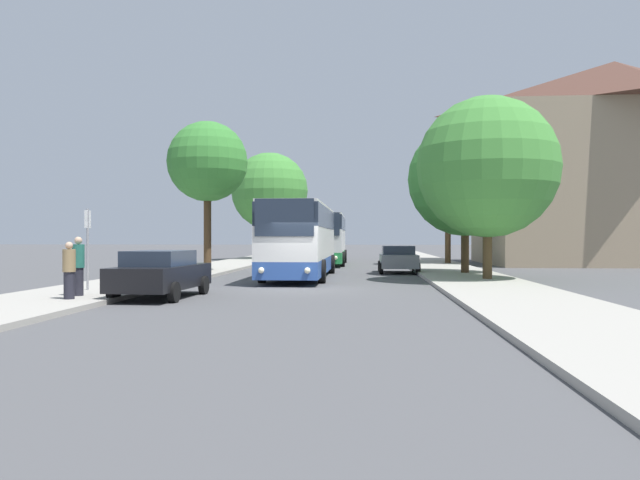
% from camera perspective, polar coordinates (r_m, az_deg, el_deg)
% --- Properties ---
extents(ground_plane, '(300.00, 300.00, 0.00)m').
position_cam_1_polar(ground_plane, '(23.17, -1.64, -4.53)').
color(ground_plane, '#4C4C4F').
rests_on(ground_plane, ground).
extents(sidewalk_left, '(4.00, 120.00, 0.15)m').
position_cam_1_polar(sidewalk_left, '(24.87, -17.94, -4.04)').
color(sidewalk_left, '#A39E93').
rests_on(sidewalk_left, ground_plane).
extents(sidewalk_right, '(4.00, 120.00, 0.15)m').
position_cam_1_polar(sidewalk_right, '(23.50, 15.65, -4.28)').
color(sidewalk_right, '#A39E93').
rests_on(sidewalk_right, ground_plane).
extents(building_right_background, '(18.29, 12.79, 14.69)m').
position_cam_1_polar(building_right_background, '(50.17, 25.32, 6.40)').
color(building_right_background, gray).
rests_on(building_right_background, ground_plane).
extents(bus_front, '(2.86, 12.17, 3.44)m').
position_cam_1_polar(bus_front, '(29.85, -1.75, 0.06)').
color(bus_front, '#2D519E').
rests_on(bus_front, ground_plane).
extents(bus_middle, '(2.84, 11.32, 3.52)m').
position_cam_1_polar(bus_middle, '(44.36, 0.61, 0.16)').
color(bus_middle, '#238942').
rests_on(bus_middle, ground_plane).
extents(parked_car_left_curb, '(2.25, 4.61, 1.51)m').
position_cam_1_polar(parked_car_left_curb, '(20.42, -14.33, -2.95)').
color(parked_car_left_curb, black).
rests_on(parked_car_left_curb, ground_plane).
extents(parked_car_right_near, '(2.15, 4.04, 1.47)m').
position_cam_1_polar(parked_car_right_near, '(34.10, 7.17, -1.71)').
color(parked_car_right_near, slate).
rests_on(parked_car_right_near, ground_plane).
extents(bus_stop_sign, '(0.08, 0.45, 2.74)m').
position_cam_1_polar(bus_stop_sign, '(22.48, -20.48, 0.02)').
color(bus_stop_sign, gray).
rests_on(bus_stop_sign, sidewalk_left).
extents(pedestrian_waiting_near, '(0.36, 0.36, 1.65)m').
position_cam_1_polar(pedestrian_waiting_near, '(19.30, -21.96, -2.59)').
color(pedestrian_waiting_near, '#23232D').
rests_on(pedestrian_waiting_near, sidewalk_left).
extents(pedestrian_waiting_far, '(0.36, 0.36, 1.79)m').
position_cam_1_polar(pedestrian_waiting_far, '(20.30, -21.23, -2.22)').
color(pedestrian_waiting_far, '#23232D').
rests_on(pedestrian_waiting_far, sidewalk_left).
extents(tree_left_near, '(4.26, 4.26, 7.95)m').
position_cam_1_polar(tree_left_near, '(33.92, -10.25, 7.02)').
color(tree_left_near, '#47331E').
rests_on(tree_left_near, sidewalk_left).
extents(tree_left_far, '(6.52, 6.52, 9.02)m').
position_cam_1_polar(tree_left_far, '(53.42, -4.62, 4.49)').
color(tree_left_far, '#47331E').
rests_on(tree_left_far, sidewalk_left).
extents(tree_right_near, '(5.12, 5.12, 8.69)m').
position_cam_1_polar(tree_right_near, '(44.40, 11.62, 5.82)').
color(tree_right_near, '#47331E').
rests_on(tree_right_near, sidewalk_right).
extents(tree_right_mid, '(6.07, 6.07, 7.84)m').
position_cam_1_polar(tree_right_mid, '(27.89, 15.06, 6.44)').
color(tree_right_mid, '#513D23').
rests_on(tree_right_mid, sidewalk_right).
extents(tree_right_far, '(5.75, 5.75, 7.59)m').
position_cam_1_polar(tree_right_far, '(32.43, 13.12, 5.41)').
color(tree_right_far, '#47331E').
rests_on(tree_right_far, sidewalk_right).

